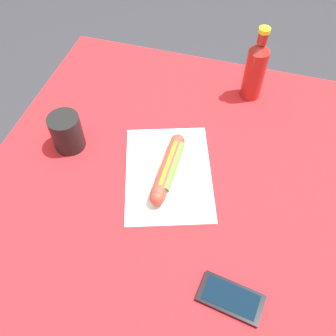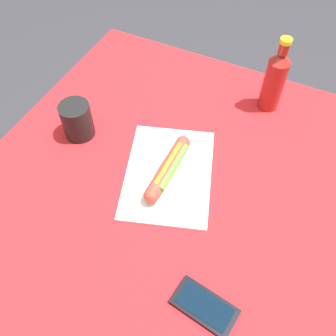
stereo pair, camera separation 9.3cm
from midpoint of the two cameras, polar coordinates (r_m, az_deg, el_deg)
ground_plane at (r=1.60m, az=-0.82°, el=-16.51°), size 6.00×6.00×0.00m
dining_table at (r=1.06m, az=-1.20°, el=-5.43°), size 1.00×1.00×0.72m
paper_wrapper at (r=0.95m, az=-2.79°, el=-1.16°), size 0.36×0.31×0.01m
hot_dog at (r=0.93m, az=-2.79°, el=-0.22°), size 0.22×0.05×0.04m
cell_phone at (r=0.81m, az=6.38°, el=-19.80°), size 0.09×0.14×0.01m
soda_bottle at (r=1.11m, az=11.13°, el=14.82°), size 0.06×0.06×0.23m
drinking_cup at (r=1.02m, az=-18.08°, el=5.19°), size 0.08×0.08×0.10m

